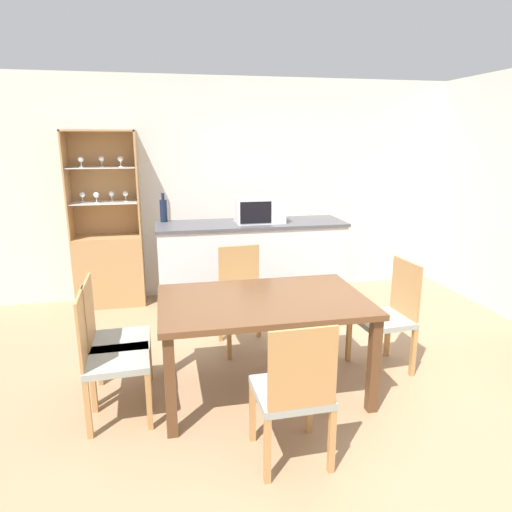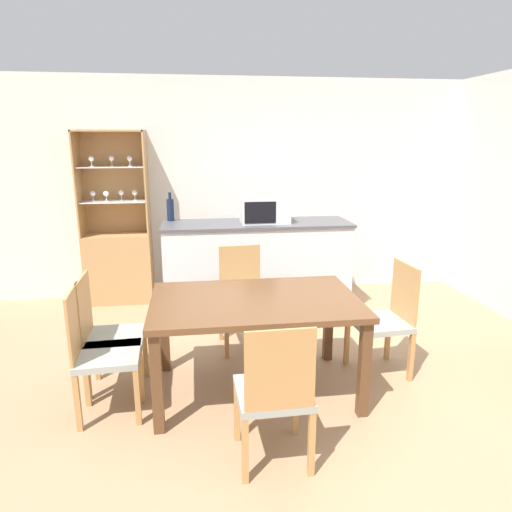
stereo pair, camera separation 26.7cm
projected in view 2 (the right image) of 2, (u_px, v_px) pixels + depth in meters
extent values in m
plane|color=#A37F5B|center=(300.00, 403.00, 3.30)|extent=(18.00, 18.00, 0.00)
cube|color=silver|center=(253.00, 188.00, 5.51)|extent=(6.80, 0.06, 2.55)
cube|color=silver|center=(257.00, 268.00, 5.00)|extent=(1.99, 0.59, 0.96)
cube|color=#4C4C51|center=(257.00, 224.00, 4.88)|extent=(2.02, 0.62, 0.03)
cube|color=tan|center=(119.00, 268.00, 5.31)|extent=(0.75, 0.37, 0.80)
cube|color=tan|center=(115.00, 182.00, 5.24)|extent=(0.75, 0.02, 1.15)
cube|color=tan|center=(79.00, 184.00, 5.02)|extent=(0.02, 0.37, 1.15)
cube|color=tan|center=(147.00, 183.00, 5.11)|extent=(0.02, 0.37, 1.15)
cube|color=tan|center=(109.00, 131.00, 4.92)|extent=(0.75, 0.37, 0.02)
cube|color=white|center=(114.00, 201.00, 5.11)|extent=(0.71, 0.33, 0.01)
cube|color=white|center=(112.00, 167.00, 5.02)|extent=(0.71, 0.33, 0.01)
cylinder|color=white|center=(93.00, 201.00, 5.08)|extent=(0.04, 0.04, 0.01)
cylinder|color=white|center=(93.00, 198.00, 5.08)|extent=(0.01, 0.01, 0.06)
sphere|color=white|center=(93.00, 193.00, 5.06)|extent=(0.06, 0.06, 0.06)
cylinder|color=white|center=(92.00, 166.00, 4.96)|extent=(0.04, 0.04, 0.01)
cylinder|color=white|center=(92.00, 164.00, 4.95)|extent=(0.01, 0.01, 0.06)
sphere|color=white|center=(91.00, 159.00, 4.94)|extent=(0.06, 0.06, 0.06)
cylinder|color=white|center=(107.00, 201.00, 5.06)|extent=(0.04, 0.04, 0.01)
cylinder|color=white|center=(106.00, 198.00, 5.06)|extent=(0.01, 0.01, 0.06)
sphere|color=white|center=(106.00, 194.00, 5.04)|extent=(0.06, 0.06, 0.06)
cylinder|color=white|center=(112.00, 166.00, 5.05)|extent=(0.04, 0.04, 0.01)
cylinder|color=white|center=(112.00, 163.00, 5.04)|extent=(0.01, 0.01, 0.06)
sphere|color=white|center=(111.00, 158.00, 5.03)|extent=(0.06, 0.06, 0.06)
cylinder|color=white|center=(122.00, 200.00, 5.16)|extent=(0.04, 0.04, 0.01)
cylinder|color=white|center=(121.00, 197.00, 5.15)|extent=(0.01, 0.01, 0.06)
sphere|color=white|center=(121.00, 193.00, 5.14)|extent=(0.06, 0.06, 0.06)
cylinder|color=white|center=(130.00, 166.00, 5.02)|extent=(0.04, 0.04, 0.01)
cylinder|color=white|center=(130.00, 163.00, 5.01)|extent=(0.01, 0.01, 0.06)
sphere|color=white|center=(130.00, 158.00, 5.00)|extent=(0.06, 0.06, 0.06)
cylinder|color=white|center=(135.00, 200.00, 5.15)|extent=(0.04, 0.04, 0.01)
cylinder|color=white|center=(135.00, 197.00, 5.15)|extent=(0.01, 0.01, 0.06)
sphere|color=white|center=(135.00, 193.00, 5.13)|extent=(0.06, 0.06, 0.06)
cube|color=brown|center=(255.00, 301.00, 3.30)|extent=(1.50, 0.96, 0.04)
cube|color=brown|center=(157.00, 384.00, 2.90)|extent=(0.07, 0.07, 0.69)
cube|color=brown|center=(364.00, 369.00, 3.08)|extent=(0.07, 0.07, 0.69)
cube|color=brown|center=(164.00, 330.00, 3.71)|extent=(0.07, 0.07, 0.69)
cube|color=brown|center=(328.00, 321.00, 3.89)|extent=(0.07, 0.07, 0.69)
cube|color=#999E93|center=(109.00, 356.00, 3.10)|extent=(0.44, 0.44, 0.05)
cube|color=#B7844C|center=(74.00, 323.00, 3.00)|extent=(0.04, 0.38, 0.46)
cube|color=#B7844C|center=(141.00, 370.00, 3.37)|extent=(0.04, 0.04, 0.40)
cube|color=#B7844C|center=(137.00, 397.00, 3.01)|extent=(0.04, 0.04, 0.40)
cube|color=#B7844C|center=(87.00, 374.00, 3.30)|extent=(0.04, 0.04, 0.40)
cube|color=#B7844C|center=(78.00, 403.00, 2.95)|extent=(0.04, 0.04, 0.40)
cube|color=#999E93|center=(244.00, 303.00, 4.10)|extent=(0.45, 0.45, 0.05)
cube|color=#B7844C|center=(240.00, 270.00, 4.23)|extent=(0.38, 0.05, 0.46)
cube|color=#B7844C|center=(269.00, 332.00, 4.02)|extent=(0.04, 0.04, 0.40)
cube|color=#B7844C|center=(227.00, 336.00, 3.94)|extent=(0.04, 0.04, 0.40)
cube|color=#B7844C|center=(260.00, 317.00, 4.37)|extent=(0.04, 0.04, 0.40)
cube|color=#B7844C|center=(221.00, 320.00, 4.30)|extent=(0.04, 0.04, 0.40)
cube|color=#999E93|center=(273.00, 393.00, 2.65)|extent=(0.43, 0.43, 0.05)
cube|color=#B7844C|center=(280.00, 370.00, 2.39)|extent=(0.38, 0.03, 0.46)
cube|color=#B7844C|center=(237.00, 411.00, 2.86)|extent=(0.04, 0.04, 0.40)
cube|color=#B7844C|center=(295.00, 406.00, 2.91)|extent=(0.04, 0.04, 0.40)
cube|color=#B7844C|center=(245.00, 451.00, 2.50)|extent=(0.04, 0.04, 0.40)
cube|color=#B7844C|center=(312.00, 444.00, 2.55)|extent=(0.04, 0.04, 0.40)
cube|color=#999E93|center=(380.00, 323.00, 3.65)|extent=(0.45, 0.45, 0.05)
cube|color=#B7844C|center=(405.00, 292.00, 3.63)|extent=(0.05, 0.38, 0.46)
cube|color=#B7844C|center=(366.00, 362.00, 3.49)|extent=(0.04, 0.04, 0.40)
cube|color=#B7844C|center=(347.00, 341.00, 3.84)|extent=(0.04, 0.04, 0.40)
cube|color=#B7844C|center=(411.00, 357.00, 3.56)|extent=(0.04, 0.04, 0.40)
cube|color=#B7844C|center=(388.00, 337.00, 3.92)|extent=(0.04, 0.04, 0.40)
cube|color=#999E93|center=(115.00, 338.00, 3.38)|extent=(0.42, 0.42, 0.05)
cube|color=#B7844C|center=(84.00, 307.00, 3.29)|extent=(0.02, 0.38, 0.46)
cube|color=#B7844C|center=(145.00, 352.00, 3.64)|extent=(0.04, 0.04, 0.40)
cube|color=#B7844C|center=(141.00, 376.00, 3.28)|extent=(0.04, 0.04, 0.40)
cube|color=#B7844C|center=(96.00, 356.00, 3.59)|extent=(0.04, 0.04, 0.40)
cube|color=#B7844C|center=(87.00, 380.00, 3.23)|extent=(0.04, 0.04, 0.40)
cube|color=silver|center=(265.00, 210.00, 4.85)|extent=(0.51, 0.33, 0.26)
cube|color=black|center=(260.00, 213.00, 4.68)|extent=(0.33, 0.01, 0.22)
cylinder|color=#141E38|center=(170.00, 210.00, 4.95)|extent=(0.08, 0.08, 0.24)
cylinder|color=#141E38|center=(170.00, 196.00, 4.91)|extent=(0.03, 0.03, 0.07)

